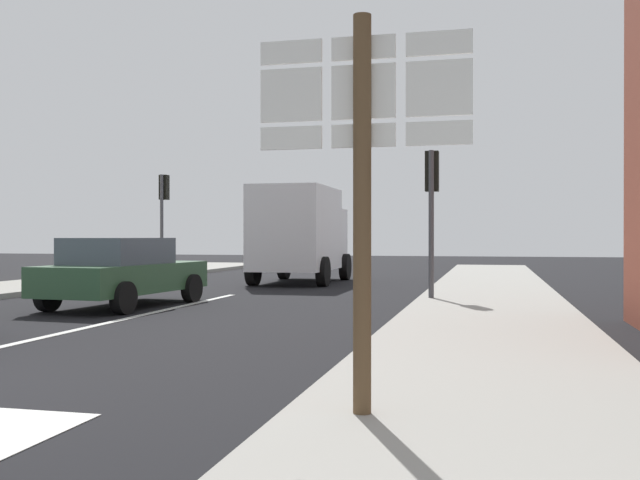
{
  "coord_description": "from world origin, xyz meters",
  "views": [
    {
      "loc": [
        6.44,
        -5.31,
        1.5
      ],
      "look_at": [
        1.91,
        13.68,
        1.4
      ],
      "focal_mm": 40.28,
      "sensor_mm": 36.0,
      "label": 1
    }
  ],
  "objects_px": {
    "delivery_truck": "(300,232)",
    "traffic_light_near_right": "(432,191)",
    "traffic_light_far_left": "(163,202)",
    "sedan_far": "(123,271)",
    "route_sign_post": "(363,171)"
  },
  "relations": [
    {
      "from": "sedan_far",
      "to": "delivery_truck",
      "type": "xyz_separation_m",
      "value": [
        1.62,
        8.52,
        0.89
      ]
    },
    {
      "from": "sedan_far",
      "to": "traffic_light_far_left",
      "type": "xyz_separation_m",
      "value": [
        -3.97,
        10.18,
        2.01
      ]
    },
    {
      "from": "sedan_far",
      "to": "delivery_truck",
      "type": "bearing_deg",
      "value": 79.23
    },
    {
      "from": "delivery_truck",
      "to": "traffic_light_far_left",
      "type": "distance_m",
      "value": 5.94
    },
    {
      "from": "sedan_far",
      "to": "route_sign_post",
      "type": "height_order",
      "value": "route_sign_post"
    },
    {
      "from": "sedan_far",
      "to": "delivery_truck",
      "type": "distance_m",
      "value": 8.72
    },
    {
      "from": "traffic_light_near_right",
      "to": "traffic_light_far_left",
      "type": "bearing_deg",
      "value": 142.77
    },
    {
      "from": "delivery_truck",
      "to": "route_sign_post",
      "type": "distance_m",
      "value": 17.65
    },
    {
      "from": "delivery_truck",
      "to": "traffic_light_near_right",
      "type": "xyz_separation_m",
      "value": [
        4.71,
        -6.17,
        0.88
      ]
    },
    {
      "from": "sedan_far",
      "to": "delivery_truck",
      "type": "height_order",
      "value": "delivery_truck"
    },
    {
      "from": "route_sign_post",
      "to": "traffic_light_far_left",
      "type": "height_order",
      "value": "traffic_light_far_left"
    },
    {
      "from": "sedan_far",
      "to": "delivery_truck",
      "type": "relative_size",
      "value": 0.87
    },
    {
      "from": "delivery_truck",
      "to": "traffic_light_near_right",
      "type": "distance_m",
      "value": 7.81
    },
    {
      "from": "sedan_far",
      "to": "traffic_light_near_right",
      "type": "relative_size",
      "value": 1.27
    },
    {
      "from": "traffic_light_near_right",
      "to": "traffic_light_far_left",
      "type": "height_order",
      "value": "traffic_light_far_left"
    }
  ]
}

